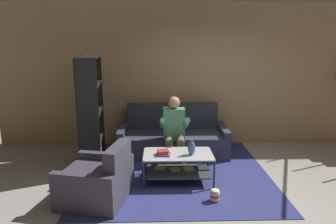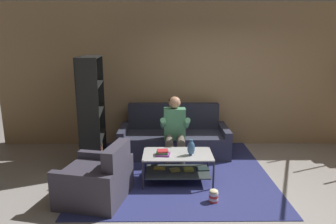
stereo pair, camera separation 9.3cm
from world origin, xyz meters
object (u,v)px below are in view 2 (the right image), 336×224
object	(u,v)px
armchair	(97,181)
couch	(174,138)
person_seated_center	(175,129)
book_stack	(163,153)
bookshelf	(90,122)
coffee_table	(178,163)
popcorn_tub	(214,196)
vase	(191,148)

from	to	relation	value
armchair	couch	bearing A→B (deg)	58.18
person_seated_center	book_stack	xyz separation A→B (m)	(-0.20, -0.77, -0.16)
person_seated_center	bookshelf	bearing A→B (deg)	178.69
coffee_table	popcorn_tub	world-z (taller)	coffee_table
vase	coffee_table	bearing A→B (deg)	160.88
person_seated_center	popcorn_tub	size ratio (longest dim) A/B	6.43
vase	book_stack	bearing A→B (deg)	179.95
vase	popcorn_tub	size ratio (longest dim) A/B	1.31
person_seated_center	armchair	xyz separation A→B (m)	(-1.10, -1.24, -0.38)
couch	vase	world-z (taller)	couch
person_seated_center	vase	bearing A→B (deg)	-73.68
book_stack	popcorn_tub	bearing A→B (deg)	-39.99
book_stack	couch	bearing A→B (deg)	81.09
person_seated_center	coffee_table	world-z (taller)	person_seated_center
bookshelf	armchair	world-z (taller)	bookshelf
coffee_table	couch	bearing A→B (deg)	91.57
couch	popcorn_tub	xyz separation A→B (m)	(0.49, -1.88, -0.21)
couch	popcorn_tub	world-z (taller)	couch
armchair	coffee_table	bearing A→B (deg)	25.54
popcorn_tub	person_seated_center	bearing A→B (deg)	109.95
bookshelf	popcorn_tub	size ratio (longest dim) A/B	10.14
person_seated_center	vase	distance (m)	0.80
book_stack	bookshelf	size ratio (longest dim) A/B	0.12
couch	coffee_table	distance (m)	1.23
person_seated_center	armchair	distance (m)	1.70
couch	bookshelf	world-z (taller)	bookshelf
person_seated_center	armchair	size ratio (longest dim) A/B	1.17
book_stack	armchair	distance (m)	1.04
couch	vase	xyz separation A→B (m)	(0.22, -1.30, 0.27)
book_stack	armchair	bearing A→B (deg)	-152.04
coffee_table	book_stack	world-z (taller)	book_stack
coffee_table	book_stack	xyz separation A→B (m)	(-0.24, -0.07, 0.19)
couch	coffee_table	size ratio (longest dim) A/B	1.95
coffee_table	vase	distance (m)	0.34
bookshelf	armchair	distance (m)	1.42
vase	popcorn_tub	distance (m)	0.80
vase	couch	bearing A→B (deg)	99.82
person_seated_center	book_stack	distance (m)	0.81
person_seated_center	coffee_table	distance (m)	0.79
couch	book_stack	size ratio (longest dim) A/B	9.01
coffee_table	book_stack	size ratio (longest dim) A/B	4.62
couch	person_seated_center	bearing A→B (deg)	-90.00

